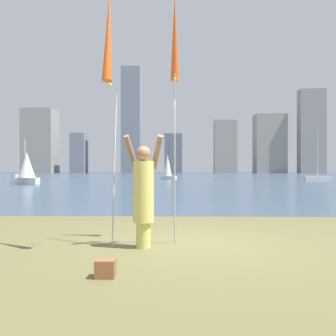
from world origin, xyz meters
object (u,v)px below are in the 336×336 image
object	(u,v)px
bag	(105,268)
sailboat_5	(18,176)
sailboat_1	(168,166)
sailboat_3	(318,178)
sailboat_6	(26,168)
person	(143,192)
kite_flag_left	(109,40)
kite_flag_right	(175,42)

from	to	relation	value
bag	sailboat_5	xyz separation A→B (m)	(-20.11, 45.73, 0.21)
bag	sailboat_1	world-z (taller)	sailboat_1
sailboat_3	sailboat_5	distance (m)	37.06
sailboat_3	sailboat_6	xyz separation A→B (m)	(-26.32, -7.38, 1.03)
person	kite_flag_left	distance (m)	2.53
sailboat_5	kite_flag_right	bearing A→B (deg)	-64.23
bag	sailboat_1	distance (m)	40.20
kite_flag_left	kite_flag_right	bearing A→B (deg)	41.58
sailboat_3	bag	bearing A→B (deg)	-113.90
kite_flag_right	sailboat_1	bearing A→B (deg)	91.43
kite_flag_right	sailboat_3	distance (m)	34.60
kite_flag_right	sailboat_1	distance (m)	37.91
person	sailboat_5	distance (m)	48.50
kite_flag_right	sailboat_3	size ratio (longest dim) A/B	0.89
kite_flag_left	sailboat_6	size ratio (longest dim) A/B	1.15
kite_flag_left	kite_flag_right	world-z (taller)	kite_flag_right
bag	kite_flag_right	bearing A→B (deg)	70.22
sailboat_3	kite_flag_right	bearing A→B (deg)	-114.20
sailboat_5	kite_flag_left	bearing A→B (deg)	-65.82
kite_flag_left	sailboat_5	size ratio (longest dim) A/B	0.72
bag	sailboat_3	bearing A→B (deg)	66.10
sailboat_3	sailboat_1	bearing A→B (deg)	156.90
person	sailboat_3	world-z (taller)	sailboat_3
person	sailboat_3	bearing A→B (deg)	60.52
kite_flag_left	sailboat_6	world-z (taller)	kite_flag_left
bag	sailboat_6	distance (m)	28.75
person	sailboat_5	xyz separation A→B (m)	(-20.43, 43.98, -0.62)
bag	sailboat_6	bearing A→B (deg)	113.31
sailboat_6	sailboat_1	bearing A→B (deg)	50.80
kite_flag_left	sailboat_3	distance (m)	35.86
person	sailboat_1	xyz separation A→B (m)	(-0.42, 38.43, 0.56)
bag	sailboat_6	size ratio (longest dim) A/B	0.06
person	bag	size ratio (longest dim) A/B	8.00
kite_flag_left	sailboat_3	bearing A→B (deg)	64.88
kite_flag_right	bag	bearing A→B (deg)	-109.78
person	sailboat_1	distance (m)	38.44
sailboat_1	sailboat_5	world-z (taller)	sailboat_5
person	kite_flag_left	bearing A→B (deg)	-151.91
sailboat_6	bag	bearing A→B (deg)	-66.69
person	kite_flag_left	world-z (taller)	kite_flag_left
bag	sailboat_5	distance (m)	49.96
kite_flag_left	sailboat_1	distance (m)	38.82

